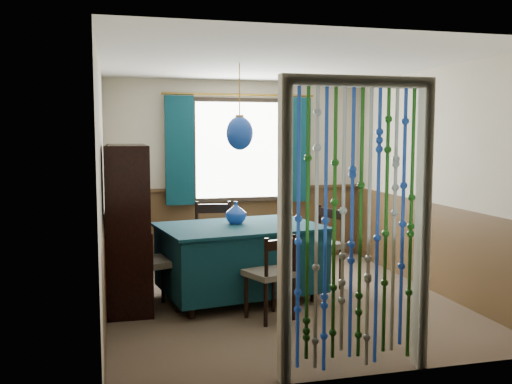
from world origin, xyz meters
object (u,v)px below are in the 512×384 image
object	(u,v)px
dining_table	(240,257)
pendant_lamp	(240,133)
sideboard	(128,248)
bowl_shelf	(133,195)
chair_left	(150,263)
chair_near	(272,274)
chair_far	(214,241)
vase_table	(236,214)
chair_right	(320,245)
vase_sideboard	(132,212)

from	to	relation	value
dining_table	pendant_lamp	distance (m)	1.32
sideboard	bowl_shelf	xyz separation A→B (m)	(0.06, -0.22, 0.58)
dining_table	chair_left	xyz separation A→B (m)	(-0.96, -0.17, 0.02)
chair_near	chair_far	size ratio (longest dim) A/B	0.86
vase_table	pendant_lamp	bearing A→B (deg)	-83.48
dining_table	chair_far	bearing A→B (deg)	92.30
dining_table	sideboard	world-z (taller)	sideboard
chair_left	pendant_lamp	bearing A→B (deg)	83.50
chair_left	chair_right	size ratio (longest dim) A/B	0.97
dining_table	chair_far	xyz separation A→B (m)	(-0.15, 0.73, 0.05)
vase_sideboard	chair_left	bearing A→B (deg)	-77.34
chair_near	chair_far	distance (m)	1.51
chair_far	chair_left	size ratio (longest dim) A/B	1.05
dining_table	vase_table	size ratio (longest dim) A/B	8.38
sideboard	pendant_lamp	bearing A→B (deg)	-7.45
chair_far	pendant_lamp	xyz separation A→B (m)	(0.15, -0.73, 1.27)
chair_near	vase_sideboard	bearing A→B (deg)	113.57
dining_table	chair_right	distance (m)	1.02
pendant_lamp	chair_near	bearing A→B (deg)	-79.37
pendant_lamp	vase_sideboard	world-z (taller)	pendant_lamp
dining_table	vase_sideboard	distance (m)	1.29
chair_right	bowl_shelf	world-z (taller)	bowl_shelf
pendant_lamp	chair_far	bearing A→B (deg)	101.54
chair_right	sideboard	xyz separation A→B (m)	(-2.16, -0.05, 0.08)
dining_table	bowl_shelf	size ratio (longest dim) A/B	8.77
chair_left	chair_right	distance (m)	1.99
chair_right	bowl_shelf	distance (m)	2.22
dining_table	pendant_lamp	size ratio (longest dim) A/B	2.04
pendant_lamp	vase_table	world-z (taller)	pendant_lamp
chair_right	vase_table	distance (m)	1.10
chair_far	vase_table	bearing A→B (deg)	108.96
chair_right	bowl_shelf	size ratio (longest dim) A/B	4.49
chair_near	bowl_shelf	bearing A→B (deg)	128.99
sideboard	pendant_lamp	xyz separation A→B (m)	(1.17, -0.17, 1.20)
chair_left	sideboard	distance (m)	0.41
chair_left	chair_far	bearing A→B (deg)	121.56
chair_left	vase_table	size ratio (longest dim) A/B	4.18
sideboard	vase_table	bearing A→B (deg)	-1.10
chair_left	dining_table	bearing A→B (deg)	83.50
dining_table	chair_near	size ratio (longest dim) A/B	2.21
sideboard	vase_table	size ratio (longest dim) A/B	7.60
chair_near	sideboard	distance (m)	1.60
dining_table	sideboard	xyz separation A→B (m)	(-1.17, 0.17, 0.12)
chair_near	pendant_lamp	world-z (taller)	pendant_lamp
dining_table	sideboard	size ratio (longest dim) A/B	1.10
chair_near	sideboard	xyz separation A→B (m)	(-1.31, 0.92, 0.14)
sideboard	bowl_shelf	world-z (taller)	sideboard
chair_near	chair_right	size ratio (longest dim) A/B	0.88
chair_far	bowl_shelf	world-z (taller)	bowl_shelf
dining_table	chair_right	world-z (taller)	chair_right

